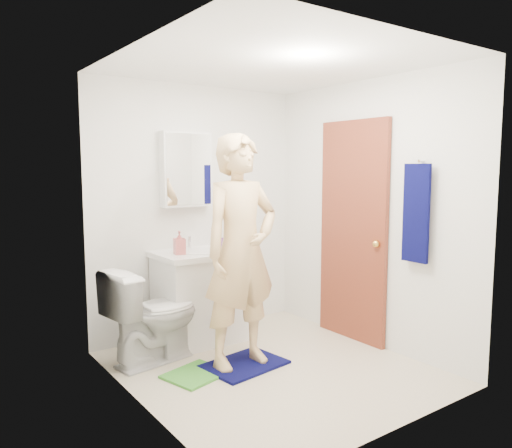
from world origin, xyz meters
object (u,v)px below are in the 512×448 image
at_px(vanity_cabinet, 199,299).
at_px(man, 241,251).
at_px(soap_dispenser, 179,243).
at_px(medicine_cabinet, 186,169).
at_px(toilet, 154,314).
at_px(toothbrush_cup, 222,243).
at_px(towel, 416,213).

height_order(vanity_cabinet, man, man).
bearing_deg(soap_dispenser, medicine_cabinet, 50.78).
distance_m(toilet, toothbrush_cup, 1.02).
height_order(towel, toothbrush_cup, towel).
height_order(soap_dispenser, man, man).
height_order(towel, soap_dispenser, towel).
height_order(medicine_cabinet, man, medicine_cabinet).
bearing_deg(toilet, man, -142.60).
bearing_deg(towel, vanity_cabinet, 128.47).
relative_size(toilet, man, 0.43).
relative_size(soap_dispenser, man, 0.11).
relative_size(medicine_cabinet, soap_dispenser, 3.35).
xyz_separation_m(medicine_cabinet, man, (-0.02, -0.95, -0.65)).
bearing_deg(towel, man, 147.51).
distance_m(medicine_cabinet, towel, 2.11).
bearing_deg(vanity_cabinet, toilet, -158.70).
distance_m(vanity_cabinet, toilet, 0.60).
bearing_deg(soap_dispenser, vanity_cabinet, 10.13).
relative_size(medicine_cabinet, toothbrush_cup, 6.17).
xyz_separation_m(vanity_cabinet, towel, (1.18, -1.48, 0.85)).
bearing_deg(soap_dispenser, towel, -46.04).
bearing_deg(toilet, vanity_cabinet, -78.05).
bearing_deg(toothbrush_cup, medicine_cabinet, 151.25).
xyz_separation_m(toothbrush_cup, man, (-0.31, -0.79, 0.06)).
bearing_deg(toothbrush_cup, vanity_cabinet, -166.99).
bearing_deg(man, medicine_cabinet, 87.32).
xyz_separation_m(towel, man, (-1.20, 0.76, -0.30)).
bearing_deg(toothbrush_cup, soap_dispenser, -168.22).
distance_m(medicine_cabinet, soap_dispenser, 0.73).
relative_size(soap_dispenser, toothbrush_cup, 1.84).
bearing_deg(toilet, medicine_cabinet, -60.86).
distance_m(towel, man, 1.45).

